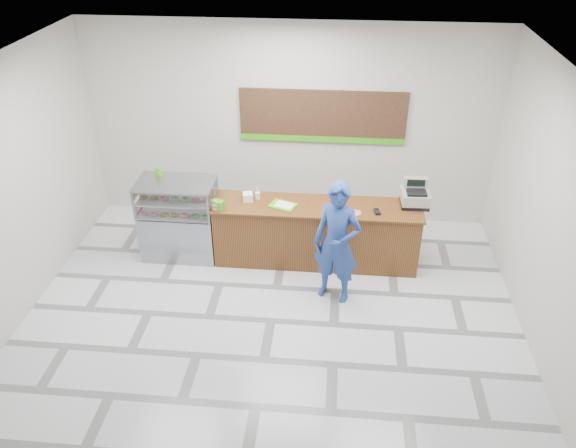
# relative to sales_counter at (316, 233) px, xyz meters

# --- Properties ---
(floor) EXTENTS (7.00, 7.00, 0.00)m
(floor) POSITION_rel_sales_counter_xyz_m (-0.55, -1.55, -0.52)
(floor) COLOR silver
(floor) RESTS_ON ground
(back_wall) EXTENTS (7.00, 0.00, 7.00)m
(back_wall) POSITION_rel_sales_counter_xyz_m (-0.55, 1.45, 1.23)
(back_wall) COLOR beige
(back_wall) RESTS_ON floor
(ceiling) EXTENTS (7.00, 7.00, 0.00)m
(ceiling) POSITION_rel_sales_counter_xyz_m (-0.55, -1.55, 2.98)
(ceiling) COLOR silver
(ceiling) RESTS_ON back_wall
(sales_counter) EXTENTS (3.26, 0.76, 1.03)m
(sales_counter) POSITION_rel_sales_counter_xyz_m (0.00, 0.00, 0.00)
(sales_counter) COLOR brown
(sales_counter) RESTS_ON floor
(display_case) EXTENTS (1.22, 0.72, 1.33)m
(display_case) POSITION_rel_sales_counter_xyz_m (-2.22, -0.00, 0.16)
(display_case) COLOR gray
(display_case) RESTS_ON floor
(menu_board) EXTENTS (2.80, 0.06, 0.90)m
(menu_board) POSITION_rel_sales_counter_xyz_m (-0.00, 1.41, 1.42)
(menu_board) COLOR black
(menu_board) RESTS_ON back_wall
(cash_register) EXTENTS (0.44, 0.46, 0.40)m
(cash_register) POSITION_rel_sales_counter_xyz_m (1.50, 0.18, 0.66)
(cash_register) COLOR black
(cash_register) RESTS_ON sales_counter
(card_terminal) EXTENTS (0.11, 0.17, 0.04)m
(card_terminal) POSITION_rel_sales_counter_xyz_m (0.91, -0.14, 0.53)
(card_terminal) COLOR black
(card_terminal) RESTS_ON sales_counter
(serving_tray) EXTENTS (0.47, 0.40, 0.02)m
(serving_tray) POSITION_rel_sales_counter_xyz_m (-0.52, -0.06, 0.52)
(serving_tray) COLOR #54B21A
(serving_tray) RESTS_ON sales_counter
(napkin_box) EXTENTS (0.18, 0.18, 0.13)m
(napkin_box) POSITION_rel_sales_counter_xyz_m (-1.09, 0.06, 0.58)
(napkin_box) COLOR white
(napkin_box) RESTS_ON sales_counter
(straw_cup) EXTENTS (0.08, 0.08, 0.12)m
(straw_cup) POSITION_rel_sales_counter_xyz_m (-0.94, 0.12, 0.57)
(straw_cup) COLOR silver
(straw_cup) RESTS_ON sales_counter
(promo_box) EXTENTS (0.21, 0.17, 0.16)m
(promo_box) POSITION_rel_sales_counter_xyz_m (-1.50, -0.27, 0.59)
(promo_box) COLOR #379C13
(promo_box) RESTS_ON sales_counter
(donut_decal) EXTENTS (0.18, 0.18, 0.00)m
(donut_decal) POSITION_rel_sales_counter_xyz_m (0.59, -0.17, 0.52)
(donut_decal) COLOR pink
(donut_decal) RESTS_ON sales_counter
(green_cup_left) EXTENTS (0.08, 0.08, 0.13)m
(green_cup_left) POSITION_rel_sales_counter_xyz_m (-2.52, 0.22, 0.88)
(green_cup_left) COLOR #379C13
(green_cup_left) RESTS_ON display_case
(green_cup_right) EXTENTS (0.08, 0.08, 0.13)m
(green_cup_right) POSITION_rel_sales_counter_xyz_m (-2.55, 0.23, 0.88)
(green_cup_right) COLOR #379C13
(green_cup_right) RESTS_ON display_case
(customer) EXTENTS (0.79, 0.64, 1.88)m
(customer) POSITION_rel_sales_counter_xyz_m (0.33, -0.89, 0.42)
(customer) COLOR navy
(customer) RESTS_ON floor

